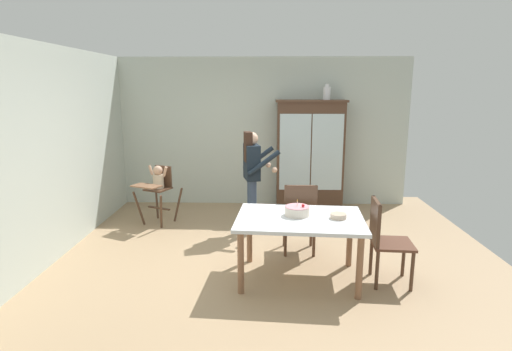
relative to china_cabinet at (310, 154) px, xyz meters
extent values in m
plane|color=tan|center=(-0.85, -2.37, -0.98)|extent=(6.24, 6.24, 0.00)
cube|color=beige|center=(-0.85, 0.26, 0.37)|extent=(5.32, 0.06, 2.70)
cube|color=beige|center=(-3.48, -2.37, 0.37)|extent=(0.06, 5.32, 2.70)
cube|color=#4C3323|center=(0.00, 0.00, -0.03)|extent=(1.18, 0.42, 1.91)
cube|color=#4C3323|center=(0.00, 0.00, 0.95)|extent=(1.24, 0.48, 0.04)
cube|color=silver|center=(-0.28, -0.21, 0.07)|extent=(0.54, 0.01, 1.34)
cube|color=silver|center=(0.28, -0.21, 0.07)|extent=(0.54, 0.01, 1.34)
cube|color=#4C3323|center=(0.00, 0.00, 0.07)|extent=(1.10, 0.36, 0.02)
cylinder|color=white|center=(0.27, 0.00, 1.08)|extent=(0.13, 0.13, 0.22)
cylinder|color=white|center=(0.27, 0.00, 1.22)|extent=(0.07, 0.07, 0.05)
cylinder|color=#4C3323|center=(-2.81, -1.09, -0.70)|extent=(0.18, 0.10, 0.56)
cylinder|color=#4C3323|center=(-2.40, -1.27, -0.70)|extent=(0.10, 0.18, 0.56)
cylinder|color=#4C3323|center=(-2.63, -0.69, -0.70)|extent=(0.10, 0.18, 0.56)
cylinder|color=#4C3323|center=(-2.22, -0.87, -0.70)|extent=(0.18, 0.10, 0.56)
cube|color=#4C3323|center=(-2.52, -0.98, -0.73)|extent=(0.40, 0.21, 0.02)
cube|color=#4C3323|center=(-2.52, -0.98, -0.41)|extent=(0.45, 0.45, 0.02)
cube|color=#4C3323|center=(-2.45, -0.84, -0.23)|extent=(0.29, 0.15, 0.34)
cube|color=brown|center=(-2.63, -1.23, -0.30)|extent=(0.50, 0.40, 0.02)
cylinder|color=beige|center=(-2.51, -0.96, -0.29)|extent=(0.17, 0.17, 0.22)
sphere|color=tan|center=(-2.51, -0.96, -0.11)|extent=(0.15, 0.15, 0.15)
cylinder|color=tan|center=(-2.63, -0.90, -0.12)|extent=(0.11, 0.08, 0.17)
cylinder|color=tan|center=(-2.38, -1.02, -0.12)|extent=(0.11, 0.08, 0.17)
cylinder|color=#33425B|center=(-0.98, -1.41, -0.57)|extent=(0.11, 0.11, 0.82)
cylinder|color=#33425B|center=(-1.01, -1.24, -0.57)|extent=(0.11, 0.11, 0.82)
cube|color=#19232D|center=(-1.00, -1.32, 0.10)|extent=(0.27, 0.40, 0.52)
cube|color=white|center=(-0.89, -1.30, 0.10)|extent=(0.02, 0.06, 0.49)
sphere|color=tan|center=(-1.00, -1.32, 0.45)|extent=(0.19, 0.19, 0.19)
cube|color=#382319|center=(-1.05, -1.34, 0.33)|extent=(0.14, 0.22, 0.44)
cylinder|color=#19232D|center=(-0.81, -1.49, 0.12)|extent=(0.49, 0.18, 0.37)
sphere|color=tan|center=(-0.66, -1.45, 0.01)|extent=(0.08, 0.08, 0.08)
cylinder|color=#19232D|center=(-0.90, -1.10, 0.12)|extent=(0.49, 0.18, 0.37)
sphere|color=tan|center=(-0.75, -1.06, 0.01)|extent=(0.08, 0.08, 0.08)
cube|color=silver|center=(-0.40, -2.90, -0.26)|extent=(1.49, 1.10, 0.04)
cylinder|color=brown|center=(-1.04, -3.27, -0.63)|extent=(0.07, 0.07, 0.70)
cylinder|color=brown|center=(0.19, -3.36, -0.63)|extent=(0.07, 0.07, 0.70)
cylinder|color=brown|center=(-0.99, -2.45, -0.63)|extent=(0.07, 0.07, 0.70)
cylinder|color=brown|center=(0.25, -2.54, -0.63)|extent=(0.07, 0.07, 0.70)
cylinder|color=beige|center=(-0.43, -2.83, -0.19)|extent=(0.28, 0.28, 0.10)
cylinder|color=pink|center=(-0.43, -2.83, -0.14)|extent=(0.27, 0.27, 0.01)
cylinder|color=#F2E5CC|center=(-0.43, -2.83, -0.10)|extent=(0.01, 0.01, 0.06)
cone|color=yellow|center=(-0.43, -2.83, -0.06)|extent=(0.02, 0.02, 0.02)
sphere|color=red|center=(-0.36, -2.87, -0.12)|extent=(0.04, 0.04, 0.04)
cylinder|color=#C6AD93|center=(0.03, -2.93, -0.21)|extent=(0.18, 0.18, 0.05)
cylinder|color=#4C3323|center=(-0.15, -1.90, -0.76)|extent=(0.04, 0.04, 0.45)
cylinder|color=#4C3323|center=(-0.52, -1.90, -0.76)|extent=(0.04, 0.04, 0.45)
cylinder|color=#4C3323|center=(-0.16, -2.27, -0.76)|extent=(0.04, 0.04, 0.45)
cylinder|color=#4C3323|center=(-0.53, -2.27, -0.76)|extent=(0.04, 0.04, 0.45)
cube|color=brown|center=(-0.34, -2.08, -0.52)|extent=(0.44, 0.44, 0.03)
cube|color=#4C3323|center=(-0.34, -2.28, -0.26)|extent=(0.42, 0.04, 0.48)
cylinder|color=#4C3323|center=(-0.15, -2.29, -0.26)|extent=(0.03, 0.03, 0.48)
cylinder|color=#4C3323|center=(-0.53, -2.28, -0.26)|extent=(0.03, 0.03, 0.48)
cylinder|color=#4C3323|center=(0.80, -3.18, -0.76)|extent=(0.04, 0.04, 0.45)
cylinder|color=#4C3323|center=(0.83, -2.81, -0.76)|extent=(0.04, 0.04, 0.45)
cylinder|color=#4C3323|center=(0.43, -3.15, -0.76)|extent=(0.04, 0.04, 0.45)
cylinder|color=#4C3323|center=(0.46, -2.78, -0.76)|extent=(0.04, 0.04, 0.45)
cube|color=brown|center=(0.63, -2.98, -0.52)|extent=(0.47, 0.47, 0.03)
cube|color=#4C3323|center=(0.43, -2.96, -0.26)|extent=(0.07, 0.42, 0.48)
cylinder|color=#4C3323|center=(0.41, -3.15, -0.26)|extent=(0.03, 0.03, 0.48)
cylinder|color=#4C3323|center=(0.44, -2.77, -0.26)|extent=(0.03, 0.03, 0.48)
camera|label=1|loc=(-0.78, -7.33, 1.19)|focal=28.87mm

